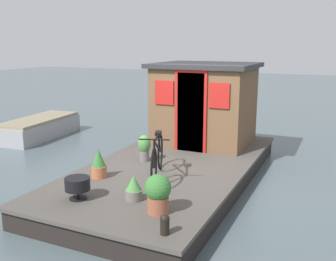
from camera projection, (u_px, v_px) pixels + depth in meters
name	position (u px, v px, depth m)	size (l,w,h in m)	color
ground_plane	(172.00, 182.00, 7.60)	(60.00, 60.00, 0.00)	#4C5B60
houseboat_deck	(172.00, 173.00, 7.56)	(5.93, 2.89, 0.39)	#4C4742
houseboat_cabin	(205.00, 103.00, 8.95)	(1.98, 2.27, 1.86)	brown
bicycle	(157.00, 157.00, 6.63)	(1.57, 0.68, 0.80)	black
potted_plant_thyme	(99.00, 164.00, 6.67)	(0.27, 0.27, 0.52)	#B2603D
potted_plant_basil	(134.00, 188.00, 5.72)	(0.26, 0.26, 0.39)	slate
potted_plant_lavender	(144.00, 147.00, 7.61)	(0.26, 0.26, 0.53)	slate
potted_plant_geranium	(158.00, 193.00, 5.25)	(0.37, 0.37, 0.55)	#935138
charcoal_grill	(77.00, 185.00, 5.74)	(0.38, 0.38, 0.34)	black
mooring_bollard	(165.00, 223.00, 4.68)	(0.12, 0.12, 0.27)	black
dinghy_boat	(39.00, 128.00, 11.20)	(2.75, 1.30, 0.57)	#99999E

